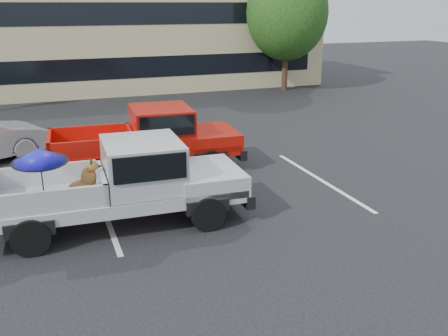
{
  "coord_description": "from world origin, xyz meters",
  "views": [
    {
      "loc": [
        -4.16,
        -9.36,
        4.72
      ],
      "look_at": [
        -0.55,
        0.3,
        1.3
      ],
      "focal_mm": 40.0,
      "sensor_mm": 36.0,
      "label": 1
    }
  ],
  "objects_px": {
    "tree_right": "(287,13)",
    "red_pickup": "(156,137)",
    "silver_pickup": "(133,178)",
    "tree_back": "(191,8)"
  },
  "relations": [
    {
      "from": "silver_pickup",
      "to": "red_pickup",
      "type": "height_order",
      "value": "silver_pickup"
    },
    {
      "from": "silver_pickup",
      "to": "red_pickup",
      "type": "relative_size",
      "value": 0.99
    },
    {
      "from": "tree_right",
      "to": "red_pickup",
      "type": "bearing_deg",
      "value": -131.2
    },
    {
      "from": "tree_right",
      "to": "silver_pickup",
      "type": "relative_size",
      "value": 1.18
    },
    {
      "from": "tree_right",
      "to": "silver_pickup",
      "type": "height_order",
      "value": "tree_right"
    },
    {
      "from": "tree_back",
      "to": "silver_pickup",
      "type": "distance_m",
      "value": 24.69
    },
    {
      "from": "silver_pickup",
      "to": "red_pickup",
      "type": "xyz_separation_m",
      "value": [
        1.33,
        3.44,
        -0.02
      ]
    },
    {
      "from": "tree_back",
      "to": "silver_pickup",
      "type": "relative_size",
      "value": 1.24
    },
    {
      "from": "tree_back",
      "to": "red_pickup",
      "type": "distance_m",
      "value": 21.04
    },
    {
      "from": "tree_right",
      "to": "tree_back",
      "type": "xyz_separation_m",
      "value": [
        -3.0,
        8.0,
        0.2
      ]
    }
  ]
}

